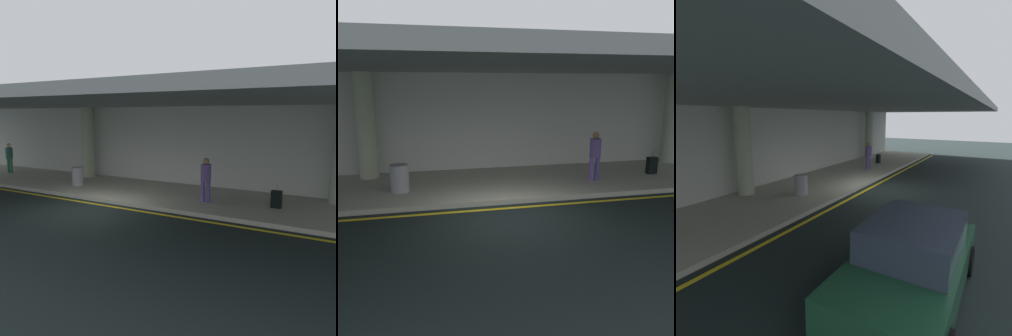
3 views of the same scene
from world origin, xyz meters
TOP-DOWN VIEW (x-y plane):
  - ground_plane at (0.00, 0.00)m, footprint 60.00×60.00m
  - sidewalk at (0.00, 3.10)m, footprint 26.00×4.20m
  - lane_stripe_yellow at (0.00, 0.68)m, footprint 26.00×0.14m
  - support_column_far_left at (-4.00, 4.60)m, footprint 0.66×0.66m
  - support_column_left_mid at (8.00, 4.60)m, footprint 0.66×0.66m
  - ceiling_overhang at (0.00, 2.60)m, footprint 28.00×13.20m
  - terminal_back_wall at (0.00, 5.35)m, footprint 26.00×0.30m
  - person_waiting_for_ride at (3.57, 2.47)m, footprint 0.38×0.38m
  - suitcase_upright_primary at (6.09, 2.90)m, footprint 0.36×0.22m
  - trash_bin_steel at (-2.87, 2.54)m, footprint 0.56×0.56m

SIDE VIEW (x-z plane):
  - ground_plane at x=0.00m, z-range 0.00..0.00m
  - lane_stripe_yellow at x=0.00m, z-range 0.00..0.01m
  - sidewalk at x=0.00m, z-range 0.00..0.15m
  - suitcase_upright_primary at x=6.09m, z-range 0.01..0.91m
  - trash_bin_steel at x=-2.87m, z-range 0.15..1.00m
  - person_waiting_for_ride at x=3.57m, z-range 0.27..1.95m
  - terminal_back_wall at x=0.00m, z-range 0.00..3.80m
  - support_column_far_left at x=-4.00m, z-range 0.15..3.80m
  - support_column_left_mid at x=8.00m, z-range 0.15..3.80m
  - ceiling_overhang at x=0.00m, z-range 3.80..4.10m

